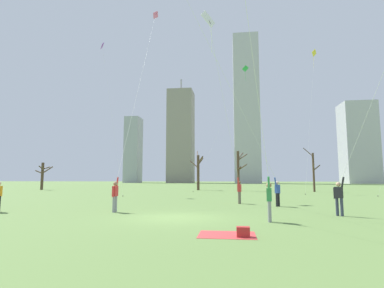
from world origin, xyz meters
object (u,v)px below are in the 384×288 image
kite_flyer_foreground_left_blue (259,117)px  kite_flyer_far_back_white (234,164)px  distant_kite_drifting_left_green (240,81)px  bare_tree_center (239,170)px  picnic_spot (236,233)px  bare_tree_leftmost (314,171)px  kite_flyer_midfield_center_red (371,114)px  distant_kite_high_overhead_yellow (314,62)px  kite_flyer_midfield_right_pink (124,156)px  bare_tree_far_right_edge (198,170)px  kite_flyer_midfield_left_orange (255,144)px  bare_tree_rightmost (43,175)px  distant_kite_low_near_trees_purple (104,56)px

kite_flyer_foreground_left_blue → kite_flyer_far_back_white: bearing=94.5°
distant_kite_drifting_left_green → bare_tree_center: (-0.34, 3.86, -12.44)m
picnic_spot → bare_tree_leftmost: (11.14, 34.38, 2.75)m
kite_flyer_foreground_left_blue → kite_flyer_midfield_center_red: 6.08m
distant_kite_high_overhead_yellow → distant_kite_drifting_left_green: 10.16m
kite_flyer_midfield_center_red → picnic_spot: kite_flyer_midfield_center_red is taller
kite_flyer_midfield_right_pink → bare_tree_leftmost: bearing=56.5°
distant_kite_high_overhead_yellow → bare_tree_far_right_edge: 22.97m
distant_kite_drifting_left_green → bare_tree_far_right_edge: (-6.67, 5.99, -12.38)m
kite_flyer_midfield_left_orange → bare_tree_far_right_edge: size_ratio=2.28×
bare_tree_rightmost → kite_flyer_midfield_right_pink: bearing=-50.1°
kite_flyer_foreground_left_blue → bare_tree_leftmost: bearing=72.8°
kite_flyer_foreground_left_blue → bare_tree_center: size_ratio=2.39×
bare_tree_rightmost → bare_tree_far_right_edge: size_ratio=0.70×
kite_flyer_midfield_left_orange → distant_kite_low_near_trees_purple: size_ratio=0.76×
distant_kite_low_near_trees_purple → bare_tree_center: (16.58, 11.79, -13.77)m
distant_kite_high_overhead_yellow → bare_tree_far_right_edge: distant_kite_high_overhead_yellow is taller
kite_flyer_midfield_left_orange → kite_flyer_midfield_center_red: kite_flyer_midfield_center_red is taller
kite_flyer_midfield_left_orange → kite_flyer_midfield_center_red: (4.78, -4.63, 0.76)m
kite_flyer_midfield_left_orange → kite_flyer_midfield_right_pink: 7.99m
kite_flyer_midfield_right_pink → picnic_spot: kite_flyer_midfield_right_pink is taller
kite_flyer_midfield_right_pink → bare_tree_rightmost: kite_flyer_midfield_right_pink is taller
distant_kite_high_overhead_yellow → distant_kite_drifting_left_green: distant_kite_high_overhead_yellow is taller
bare_tree_center → kite_flyer_far_back_white: bearing=-91.9°
distant_kite_drifting_left_green → picnic_spot: distant_kite_drifting_left_green is taller
kite_flyer_foreground_left_blue → picnic_spot: 4.27m
kite_flyer_far_back_white → bare_tree_rightmost: bearing=140.9°
distant_kite_low_near_trees_purple → kite_flyer_midfield_center_red: bearing=-43.0°
kite_flyer_foreground_left_blue → bare_tree_far_right_edge: size_ratio=2.23×
kite_flyer_midfield_right_pink → distant_kite_high_overhead_yellow: size_ratio=0.97×
distant_kite_drifting_left_green → bare_tree_rightmost: bearing=172.4°
distant_kite_high_overhead_yellow → bare_tree_center: bearing=156.6°
kite_flyer_foreground_left_blue → kite_flyer_midfield_left_orange: 7.75m
kite_flyer_midfield_center_red → bare_tree_leftmost: (5.04, 29.91, -1.80)m
kite_flyer_foreground_left_blue → bare_tree_leftmost: size_ratio=2.30×
distant_kite_low_near_trees_purple → bare_tree_rightmost: size_ratio=4.27×
kite_flyer_foreground_left_blue → kite_flyer_far_back_white: 10.50m
distant_kite_high_overhead_yellow → distant_kite_drifting_left_green: bearing=176.6°
kite_flyer_far_back_white → kite_flyer_midfield_center_red: 9.62m
kite_flyer_midfield_right_pink → picnic_spot: 10.54m
distant_kite_low_near_trees_purple → distant_kite_drifting_left_green: (16.92, 7.93, -1.33)m
distant_kite_low_near_trees_purple → bare_tree_far_right_edge: distant_kite_low_near_trees_purple is taller
kite_flyer_midfield_left_orange → kite_flyer_far_back_white: 3.11m
kite_flyer_foreground_left_blue → kite_flyer_midfield_left_orange: (0.41, 7.73, -0.14)m
picnic_spot → distant_kite_high_overhead_yellow: bearing=70.7°
distant_kite_low_near_trees_purple → bare_tree_far_right_edge: (10.24, 13.93, -13.71)m
bare_tree_center → bare_tree_leftmost: bearing=-11.9°
kite_flyer_midfield_right_pink → picnic_spot: (6.52, -7.71, -3.02)m
picnic_spot → bare_tree_far_right_edge: size_ratio=0.28×
kite_flyer_midfield_center_red → bare_tree_leftmost: size_ratio=3.50×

